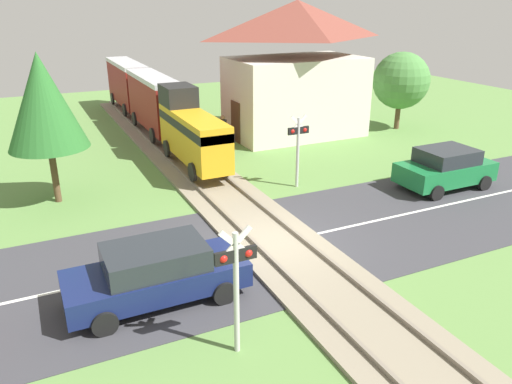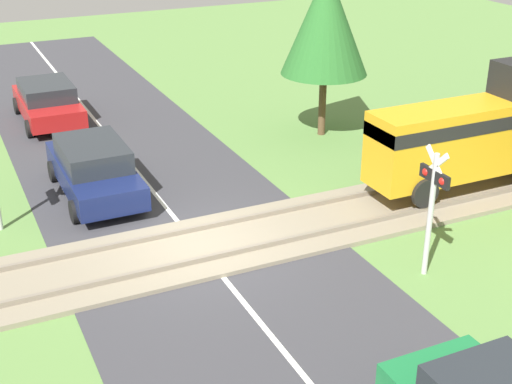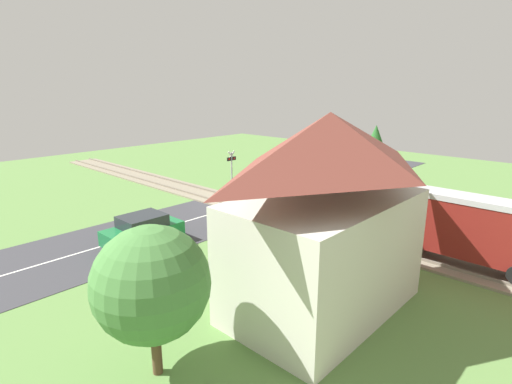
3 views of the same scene
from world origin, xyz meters
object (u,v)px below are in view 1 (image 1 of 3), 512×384
(car_near_crossing, at_px, (156,272))
(crossing_signal_east_approach, at_px, (298,141))
(crossing_signal_west_approach, at_px, (236,274))
(car_far_side, at_px, (445,168))
(pedestrian_by_station, at_px, (223,132))
(train, at_px, (152,100))
(station_building, at_px, (296,71))

(car_near_crossing, bearing_deg, crossing_signal_east_approach, 37.64)
(crossing_signal_west_approach, bearing_deg, car_near_crossing, 111.34)
(car_far_side, distance_m, pedestrian_by_station, 10.97)
(car_near_crossing, xyz_separation_m, pedestrian_by_station, (6.70, 12.31, -0.07))
(train, relative_size, car_far_side, 5.04)
(crossing_signal_east_approach, height_order, station_building, station_building)
(pedestrian_by_station, bearing_deg, car_far_side, -59.30)
(car_far_side, xyz_separation_m, pedestrian_by_station, (-5.60, 9.43, -0.12))
(train, relative_size, station_building, 2.55)
(crossing_signal_west_approach, bearing_deg, station_building, 56.73)
(crossing_signal_east_approach, bearing_deg, train, 106.32)
(station_building, bearing_deg, crossing_signal_east_approach, -118.68)
(station_building, bearing_deg, crossing_signal_west_approach, -123.27)
(car_near_crossing, bearing_deg, crossing_signal_west_approach, -68.66)
(car_near_crossing, relative_size, crossing_signal_west_approach, 1.51)
(station_building, bearing_deg, car_far_side, -82.67)
(station_building, bearing_deg, train, 155.04)
(train, height_order, crossing_signal_east_approach, train)
(crossing_signal_east_approach, bearing_deg, car_near_crossing, -142.36)
(station_building, relative_size, pedestrian_by_station, 4.81)
(crossing_signal_east_approach, xyz_separation_m, station_building, (3.92, 7.17, 1.56))
(car_far_side, bearing_deg, crossing_signal_east_approach, 153.26)
(car_far_side, distance_m, crossing_signal_east_approach, 5.90)
(car_near_crossing, bearing_deg, station_building, 48.91)
(train, xyz_separation_m, station_building, (6.97, -3.24, 1.55))
(car_far_side, bearing_deg, station_building, 97.33)
(train, bearing_deg, pedestrian_by_station, -53.82)
(car_far_side, xyz_separation_m, station_building, (-1.26, 9.78, 2.60))
(car_near_crossing, relative_size, crossing_signal_east_approach, 1.51)
(car_near_crossing, distance_m, station_building, 17.01)
(station_building, bearing_deg, pedestrian_by_station, -175.32)
(train, distance_m, pedestrian_by_station, 4.61)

